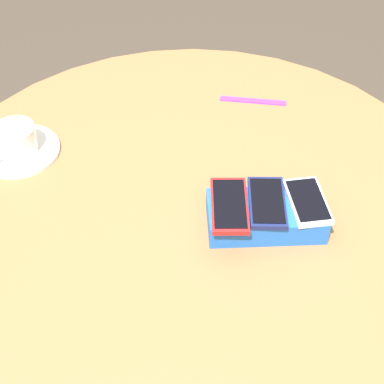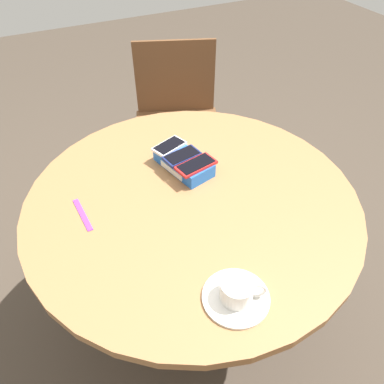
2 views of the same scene
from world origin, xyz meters
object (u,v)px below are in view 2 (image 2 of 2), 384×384
(chair_near_window, at_px, (178,122))
(round_table, at_px, (192,220))
(saucer, at_px, (236,297))
(phone_white, at_px, (169,146))
(phone_box, at_px, (183,162))
(phone_navy, at_px, (182,156))
(lanyard_strap, at_px, (83,214))
(phone_red, at_px, (196,165))
(coffee_cup, at_px, (238,290))

(chair_near_window, bearing_deg, round_table, -20.62)
(round_table, height_order, saucer, saucer)
(round_table, xyz_separation_m, phone_white, (-0.22, 0.02, 0.16))
(phone_box, bearing_deg, chair_near_window, 158.11)
(round_table, bearing_deg, phone_white, 176.00)
(phone_navy, xyz_separation_m, lanyard_strap, (0.07, -0.37, -0.05))
(phone_red, relative_size, chair_near_window, 0.17)
(phone_white, relative_size, chair_near_window, 0.16)
(saucer, bearing_deg, chair_near_window, 162.78)
(phone_box, relative_size, saucer, 1.37)
(phone_box, bearing_deg, phone_white, -162.59)
(phone_navy, xyz_separation_m, saucer, (0.53, -0.09, -0.05))
(phone_white, height_order, saucer, phone_white)
(phone_white, height_order, phone_navy, same)
(phone_white, bearing_deg, phone_red, 15.71)
(phone_navy, bearing_deg, phone_box, 98.20)
(round_table, xyz_separation_m, saucer, (0.38, -0.06, 0.11))
(round_table, xyz_separation_m, phone_box, (-0.15, 0.04, 0.13))
(phone_white, relative_size, lanyard_strap, 0.88)
(phone_white, bearing_deg, saucer, -7.38)
(round_table, distance_m, phone_red, 0.19)
(phone_white, xyz_separation_m, chair_near_window, (-0.63, 0.30, -0.34))
(coffee_cup, relative_size, lanyard_strap, 0.73)
(saucer, xyz_separation_m, chair_near_window, (-1.22, 0.38, -0.29))
(phone_white, bearing_deg, phone_box, 17.41)
(phone_box, relative_size, chair_near_window, 0.28)
(lanyard_strap, bearing_deg, phone_box, 101.25)
(phone_white, distance_m, lanyard_strap, 0.39)
(phone_box, relative_size, phone_red, 1.59)
(chair_near_window, bearing_deg, phone_white, -25.75)
(phone_red, distance_m, coffee_cup, 0.48)
(lanyard_strap, bearing_deg, saucer, 31.27)
(phone_white, height_order, coffee_cup, coffee_cup)
(phone_red, height_order, saucer, phone_red)
(lanyard_strap, bearing_deg, phone_navy, 101.29)
(round_table, bearing_deg, phone_red, 146.18)
(saucer, height_order, lanyard_strap, saucer)
(round_table, bearing_deg, lanyard_strap, -101.97)
(phone_red, bearing_deg, chair_near_window, 160.94)
(chair_near_window, bearing_deg, phone_red, -19.06)
(coffee_cup, distance_m, chair_near_window, 1.32)
(lanyard_strap, bearing_deg, phone_red, 91.23)
(round_table, distance_m, coffee_cup, 0.41)
(round_table, height_order, phone_navy, phone_navy)
(saucer, distance_m, chair_near_window, 1.31)
(phone_red, relative_size, saucer, 0.86)
(round_table, bearing_deg, coffee_cup, -8.89)
(phone_box, xyz_separation_m, phone_white, (-0.07, -0.02, 0.03))
(phone_box, distance_m, phone_navy, 0.03)
(saucer, bearing_deg, coffee_cup, 63.66)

